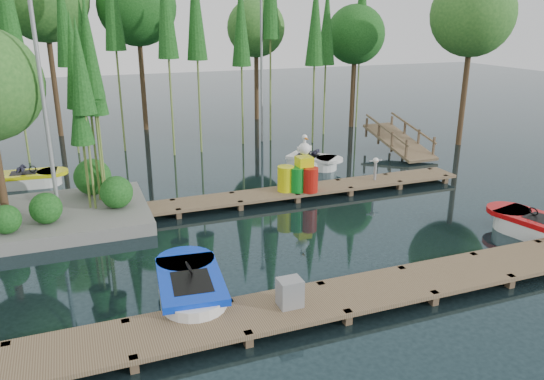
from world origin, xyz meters
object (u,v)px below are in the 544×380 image
object	(u,v)px
island	(17,120)
boat_blue	(191,290)
boat_red	(534,227)
drum_cluster	(305,174)
yellow_barrel	(286,179)
boat_yellow_far	(31,179)
utility_cabinet	(290,292)

from	to	relation	value
island	boat_blue	world-z (taller)	island
boat_red	drum_cluster	size ratio (longest dim) A/B	1.53
drum_cluster	yellow_barrel	bearing A→B (deg)	166.96
yellow_barrel	drum_cluster	world-z (taller)	drum_cluster
island	drum_cluster	world-z (taller)	island
boat_red	island	bearing A→B (deg)	141.43
boat_blue	drum_cluster	bearing A→B (deg)	51.88
boat_blue	yellow_barrel	xyz separation A→B (m)	(4.58, 5.59, 0.44)
boat_blue	boat_yellow_far	distance (m)	10.99
boat_red	boat_yellow_far	world-z (taller)	boat_yellow_far
boat_yellow_far	island	bearing A→B (deg)	-63.18
boat_red	drum_cluster	distance (m)	7.21
boat_yellow_far	boat_blue	bearing A→B (deg)	-46.24
utility_cabinet	boat_yellow_far	bearing A→B (deg)	114.84
boat_yellow_far	drum_cluster	distance (m)	10.19
boat_blue	yellow_barrel	distance (m)	7.24
island	boat_blue	bearing A→B (deg)	-61.33
island	boat_red	distance (m)	15.20
boat_blue	boat_red	bearing A→B (deg)	6.31
boat_red	utility_cabinet	distance (m)	8.39
boat_yellow_far	drum_cluster	xyz separation A→B (m)	(8.91, -4.92, 0.61)
boat_red	boat_yellow_far	distance (m)	17.12
boat_blue	drum_cluster	distance (m)	7.58
island	boat_red	xyz separation A→B (m)	(13.52, -6.29, -2.92)
boat_blue	yellow_barrel	bearing A→B (deg)	56.46
island	utility_cabinet	distance (m)	9.76
island	boat_blue	distance (m)	7.83
boat_red	utility_cabinet	size ratio (longest dim) A/B	4.97
boat_red	yellow_barrel	bearing A→B (deg)	121.11
yellow_barrel	boat_yellow_far	bearing A→B (deg)	149.97
boat_red	boat_blue	bearing A→B (deg)	166.90
boat_red	utility_cabinet	bearing A→B (deg)	176.67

